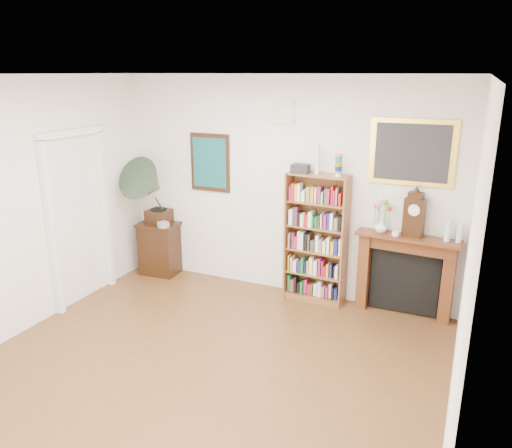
# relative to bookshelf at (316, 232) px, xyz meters

# --- Properties ---
(room) EXTENTS (4.51, 5.01, 2.81)m
(room) POSITION_rel_bookshelf_xyz_m (-0.51, -2.34, 0.48)
(room) COLOR brown
(room) RESTS_ON ground
(door_casing) EXTENTS (0.08, 1.02, 2.17)m
(door_casing) POSITION_rel_bookshelf_xyz_m (-2.71, -1.14, 0.34)
(door_casing) COLOR white
(door_casing) RESTS_ON left_wall
(teal_poster) EXTENTS (0.58, 0.04, 0.78)m
(teal_poster) POSITION_rel_bookshelf_xyz_m (-1.56, 0.13, 0.73)
(teal_poster) COLOR black
(teal_poster) RESTS_ON back_wall
(small_picture) EXTENTS (0.26, 0.04, 0.30)m
(small_picture) POSITION_rel_bookshelf_xyz_m (-0.51, 0.13, 1.43)
(small_picture) COLOR white
(small_picture) RESTS_ON back_wall
(gilt_painting) EXTENTS (0.95, 0.04, 0.75)m
(gilt_painting) POSITION_rel_bookshelf_xyz_m (1.04, 0.13, 1.03)
(gilt_painting) COLOR gold
(gilt_painting) RESTS_ON back_wall
(bookshelf) EXTENTS (0.77, 0.31, 1.89)m
(bookshelf) POSITION_rel_bookshelf_xyz_m (0.00, 0.00, 0.00)
(bookshelf) COLOR brown
(bookshelf) RESTS_ON floor
(side_cabinet) EXTENTS (0.58, 0.44, 0.76)m
(side_cabinet) POSITION_rel_bookshelf_xyz_m (-2.32, -0.07, -0.54)
(side_cabinet) COLOR black
(side_cabinet) RESTS_ON floor
(fireplace) EXTENTS (1.20, 0.36, 1.00)m
(fireplace) POSITION_rel_bookshelf_xyz_m (1.10, 0.07, -0.34)
(fireplace) COLOR #4E2212
(fireplace) RESTS_ON floor
(gramophone) EXTENTS (0.62, 0.77, 0.99)m
(gramophone) POSITION_rel_bookshelf_xyz_m (-2.33, -0.18, 0.40)
(gramophone) COLOR black
(gramophone) RESTS_ON side_cabinet
(cd_stack) EXTENTS (0.16, 0.16, 0.08)m
(cd_stack) POSITION_rel_bookshelf_xyz_m (-2.14, -0.20, -0.12)
(cd_stack) COLOR #B8BAC6
(cd_stack) RESTS_ON side_cabinet
(mantel_clock) EXTENTS (0.25, 0.17, 0.52)m
(mantel_clock) POSITION_rel_bookshelf_xyz_m (1.14, 0.03, 0.34)
(mantel_clock) COLOR black
(mantel_clock) RESTS_ON fireplace
(flower_vase) EXTENTS (0.17, 0.17, 0.16)m
(flower_vase) POSITION_rel_bookshelf_xyz_m (0.78, 0.03, 0.16)
(flower_vase) COLOR white
(flower_vase) RESTS_ON fireplace
(teacup) EXTENTS (0.10, 0.10, 0.07)m
(teacup) POSITION_rel_bookshelf_xyz_m (0.97, -0.08, 0.12)
(teacup) COLOR white
(teacup) RESTS_ON fireplace
(bottle_left) EXTENTS (0.07, 0.07, 0.24)m
(bottle_left) POSITION_rel_bookshelf_xyz_m (1.52, 0.01, 0.21)
(bottle_left) COLOR silver
(bottle_left) RESTS_ON fireplace
(bottle_right) EXTENTS (0.06, 0.06, 0.20)m
(bottle_right) POSITION_rel_bookshelf_xyz_m (1.64, 0.02, 0.19)
(bottle_right) COLOR silver
(bottle_right) RESTS_ON fireplace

